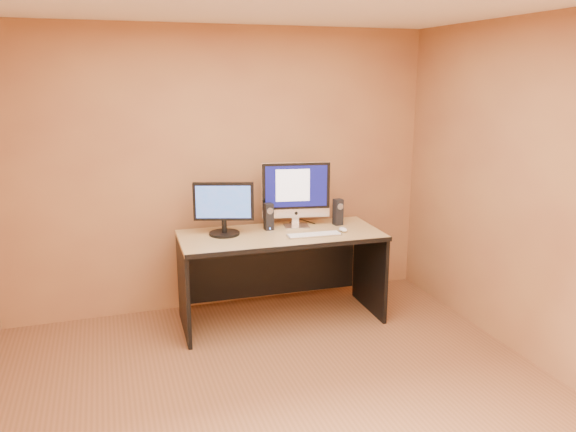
{
  "coord_description": "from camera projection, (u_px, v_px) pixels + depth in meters",
  "views": [
    {
      "loc": [
        -1.03,
        -3.08,
        2.16
      ],
      "look_at": [
        0.42,
        1.33,
        0.99
      ],
      "focal_mm": 35.0,
      "sensor_mm": 36.0,
      "label": 1
    }
  ],
  "objects": [
    {
      "name": "walls",
      "position": [
        291.0,
        223.0,
        3.36
      ],
      "size": [
        4.0,
        4.0,
        2.6
      ],
      "primitive_type": null,
      "color": "#A37141",
      "rests_on": "ground"
    },
    {
      "name": "cable_b",
      "position": [
        291.0,
        222.0,
        5.27
      ],
      "size": [
        0.12,
        0.17,
        0.01
      ],
      "primitive_type": "cylinder",
      "rotation": [
        1.57,
        0.0,
        -0.63
      ],
      "color": "black",
      "rests_on": "desk"
    },
    {
      "name": "speaker_right",
      "position": [
        338.0,
        212.0,
        5.17
      ],
      "size": [
        0.08,
        0.09,
        0.24
      ],
      "primitive_type": null,
      "rotation": [
        0.0,
        0.0,
        0.11
      ],
      "color": "black",
      "rests_on": "desk"
    },
    {
      "name": "cable_a",
      "position": [
        306.0,
        221.0,
        5.31
      ],
      "size": [
        0.09,
        0.23,
        0.01
      ],
      "primitive_type": "cylinder",
      "rotation": [
        1.57,
        0.0,
        0.35
      ],
      "color": "black",
      "rests_on": "desk"
    },
    {
      "name": "speaker_left",
      "position": [
        269.0,
        217.0,
        5.01
      ],
      "size": [
        0.08,
        0.08,
        0.24
      ],
      "primitive_type": null,
      "rotation": [
        0.0,
        0.0,
        0.05
      ],
      "color": "black",
      "rests_on": "desk"
    },
    {
      "name": "second_monitor",
      "position": [
        224.0,
        209.0,
        4.82
      ],
      "size": [
        0.58,
        0.41,
        0.46
      ],
      "primitive_type": null,
      "rotation": [
        0.0,
        0.0,
        -0.31
      ],
      "color": "black",
      "rests_on": "desk"
    },
    {
      "name": "imac",
      "position": [
        296.0,
        194.0,
        5.06
      ],
      "size": [
        0.66,
        0.34,
        0.61
      ],
      "primitive_type": null,
      "rotation": [
        0.0,
        0.0,
        -0.18
      ],
      "color": "silver",
      "rests_on": "desk"
    },
    {
      "name": "keyboard",
      "position": [
        314.0,
        235.0,
        4.84
      ],
      "size": [
        0.48,
        0.15,
        0.02
      ],
      "primitive_type": "cube",
      "rotation": [
        0.0,
        0.0,
        -0.06
      ],
      "color": "#B9B9BE",
      "rests_on": "desk"
    },
    {
      "name": "floor",
      "position": [
        290.0,
        415.0,
        3.68
      ],
      "size": [
        4.0,
        4.0,
        0.0
      ],
      "primitive_type": "plane",
      "color": "brown",
      "rests_on": "ground"
    },
    {
      "name": "mouse",
      "position": [
        343.0,
        229.0,
        4.97
      ],
      "size": [
        0.07,
        0.11,
        0.04
      ],
      "primitive_type": "ellipsoid",
      "rotation": [
        0.0,
        0.0,
        0.02
      ],
      "color": "white",
      "rests_on": "desk"
    },
    {
      "name": "desk",
      "position": [
        281.0,
        277.0,
        5.01
      ],
      "size": [
        1.78,
        0.82,
        0.81
      ],
      "primitive_type": null,
      "rotation": [
        0.0,
        0.0,
        -0.03
      ],
      "color": "tan",
      "rests_on": "ground"
    }
  ]
}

